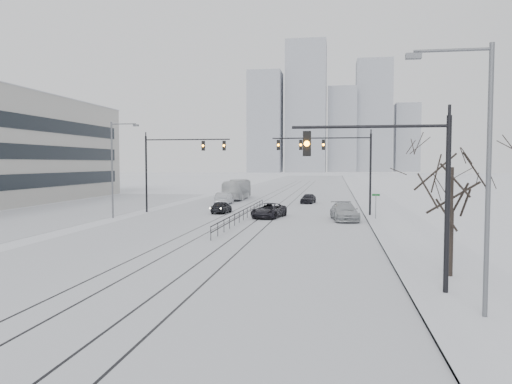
% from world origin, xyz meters
% --- Properties ---
extents(ground, '(500.00, 500.00, 0.00)m').
position_xyz_m(ground, '(0.00, 0.00, 0.00)').
color(ground, silver).
rests_on(ground, ground).
extents(road, '(22.00, 260.00, 0.02)m').
position_xyz_m(road, '(0.00, 60.00, 0.01)').
color(road, silver).
rests_on(road, ground).
extents(sidewalk_east, '(5.00, 260.00, 0.16)m').
position_xyz_m(sidewalk_east, '(13.50, 60.00, 0.08)').
color(sidewalk_east, silver).
rests_on(sidewalk_east, ground).
extents(curb, '(0.10, 260.00, 0.12)m').
position_xyz_m(curb, '(11.05, 60.00, 0.06)').
color(curb, gray).
rests_on(curb, ground).
extents(parking_strip, '(14.00, 60.00, 0.03)m').
position_xyz_m(parking_strip, '(-20.00, 35.00, 0.01)').
color(parking_strip, silver).
rests_on(parking_strip, ground).
extents(tram_rails, '(5.30, 180.00, 0.01)m').
position_xyz_m(tram_rails, '(-0.00, 40.00, 0.02)').
color(tram_rails, black).
rests_on(tram_rails, ground).
extents(skyline, '(96.00, 48.00, 72.00)m').
position_xyz_m(skyline, '(5.02, 273.63, 30.65)').
color(skyline, '#90949E').
rests_on(skyline, ground).
extents(traffic_mast_near, '(6.10, 0.37, 7.00)m').
position_xyz_m(traffic_mast_near, '(10.79, 6.00, 4.56)').
color(traffic_mast_near, black).
rests_on(traffic_mast_near, ground).
extents(traffic_mast_ne, '(9.60, 0.37, 8.00)m').
position_xyz_m(traffic_mast_ne, '(8.15, 34.99, 5.76)').
color(traffic_mast_ne, black).
rests_on(traffic_mast_ne, ground).
extents(traffic_mast_nw, '(9.10, 0.37, 8.00)m').
position_xyz_m(traffic_mast_nw, '(-8.52, 36.00, 5.57)').
color(traffic_mast_nw, black).
rests_on(traffic_mast_nw, ground).
extents(street_light_east, '(2.73, 0.25, 9.00)m').
position_xyz_m(street_light_east, '(12.70, 3.00, 5.21)').
color(street_light_east, '#595B60').
rests_on(street_light_east, ground).
extents(street_light_west, '(2.73, 0.25, 9.00)m').
position_xyz_m(street_light_west, '(-12.20, 30.00, 5.21)').
color(street_light_west, '#595B60').
rests_on(street_light_west, ground).
extents(bare_tree, '(4.40, 4.40, 6.10)m').
position_xyz_m(bare_tree, '(13.20, 9.00, 4.49)').
color(bare_tree, black).
rests_on(bare_tree, ground).
extents(median_fence, '(0.06, 24.00, 1.00)m').
position_xyz_m(median_fence, '(0.00, 30.00, 0.53)').
color(median_fence, black).
rests_on(median_fence, ground).
extents(street_sign, '(0.70, 0.06, 2.40)m').
position_xyz_m(street_sign, '(11.80, 32.00, 1.61)').
color(street_sign, '#595B60').
rests_on(street_sign, ground).
extents(sedan_sb_inner, '(1.73, 3.82, 1.27)m').
position_xyz_m(sedan_sb_inner, '(-3.40, 35.93, 0.64)').
color(sedan_sb_inner, black).
rests_on(sedan_sb_inner, ground).
extents(sedan_sb_outer, '(1.64, 4.59, 1.51)m').
position_xyz_m(sedan_sb_outer, '(-5.54, 46.80, 0.75)').
color(sedan_sb_outer, '#AFB2B7').
rests_on(sedan_sb_outer, ground).
extents(sedan_nb_front, '(3.21, 5.28, 1.37)m').
position_xyz_m(sedan_nb_front, '(2.00, 32.47, 0.69)').
color(sedan_nb_front, black).
rests_on(sedan_nb_front, ground).
extents(sedan_nb_right, '(2.83, 5.67, 1.58)m').
position_xyz_m(sedan_nb_right, '(9.00, 31.35, 0.79)').
color(sedan_nb_right, '#A5AAAD').
rests_on(sedan_nb_right, ground).
extents(sedan_nb_far, '(2.10, 3.94, 1.27)m').
position_xyz_m(sedan_nb_far, '(4.78, 49.83, 0.64)').
color(sedan_nb_far, black).
rests_on(sedan_nb_far, ground).
extents(box_truck, '(2.42, 10.00, 2.78)m').
position_xyz_m(box_truck, '(-5.51, 55.04, 1.39)').
color(box_truck, silver).
rests_on(box_truck, ground).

